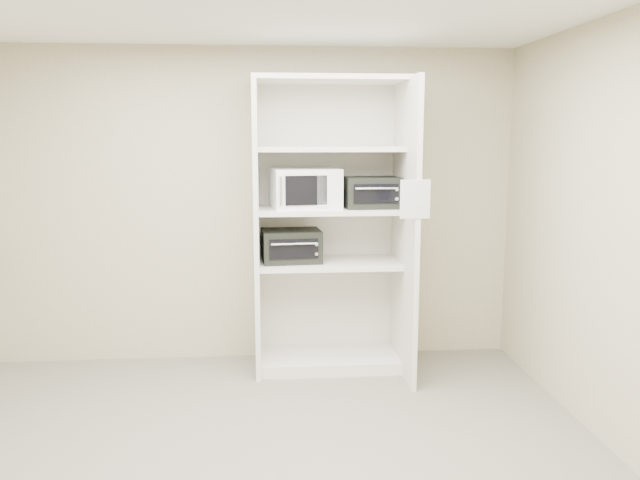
{
  "coord_description": "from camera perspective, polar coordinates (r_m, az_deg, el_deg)",
  "views": [
    {
      "loc": [
        0.14,
        -3.41,
        1.94
      ],
      "look_at": [
        0.51,
        1.29,
        1.17
      ],
      "focal_mm": 35.0,
      "sensor_mm": 36.0,
      "label": 1
    }
  ],
  "objects": [
    {
      "name": "floor",
      "position": [
        3.92,
        -6.32,
        -20.38
      ],
      "size": [
        4.5,
        4.0,
        0.01
      ],
      "primitive_type": "cube",
      "color": "#615C51",
      "rests_on": "ground"
    },
    {
      "name": "wall_back",
      "position": [
        5.44,
        -5.95,
        3.06
      ],
      "size": [
        4.5,
        0.02,
        2.7
      ],
      "primitive_type": "cube",
      "color": "#C3B698",
      "rests_on": "ground"
    },
    {
      "name": "wall_front",
      "position": [
        1.53,
        -9.52,
        -13.57
      ],
      "size": [
        4.5,
        0.02,
        2.7
      ],
      "primitive_type": "cube",
      "color": "#C3B698",
      "rests_on": "ground"
    },
    {
      "name": "wall_right",
      "position": [
        4.05,
        26.97,
        -0.08
      ],
      "size": [
        0.02,
        4.0,
        2.7
      ],
      "primitive_type": "cube",
      "color": "#C3B698",
      "rests_on": "ground"
    },
    {
      "name": "shelving_unit",
      "position": [
        5.2,
        1.37,
        0.38
      ],
      "size": [
        1.24,
        0.92,
        2.42
      ],
      "color": "silver",
      "rests_on": "floor"
    },
    {
      "name": "microwave",
      "position": [
        5.12,
        -1.35,
        4.76
      ],
      "size": [
        0.59,
        0.48,
        0.32
      ],
      "primitive_type": "cube",
      "rotation": [
        0.0,
        0.0,
        0.13
      ],
      "color": "white",
      "rests_on": "shelving_unit"
    },
    {
      "name": "toaster_oven_upper",
      "position": [
        5.15,
        4.73,
        4.36
      ],
      "size": [
        0.46,
        0.35,
        0.25
      ],
      "primitive_type": "cube",
      "rotation": [
        0.0,
        0.0,
        0.05
      ],
      "color": "black",
      "rests_on": "shelving_unit"
    },
    {
      "name": "toaster_oven_lower",
      "position": [
        5.19,
        -2.63,
        -0.53
      ],
      "size": [
        0.5,
        0.4,
        0.27
      ],
      "primitive_type": "cube",
      "rotation": [
        0.0,
        0.0,
        0.08
      ],
      "color": "black",
      "rests_on": "shelving_unit"
    },
    {
      "name": "paper_sign",
      "position": [
        4.62,
        8.7,
        3.71
      ],
      "size": [
        0.22,
        0.01,
        0.28
      ],
      "primitive_type": "cube",
      "rotation": [
        0.0,
        0.0,
        0.04
      ],
      "color": "white",
      "rests_on": "shelving_unit"
    }
  ]
}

